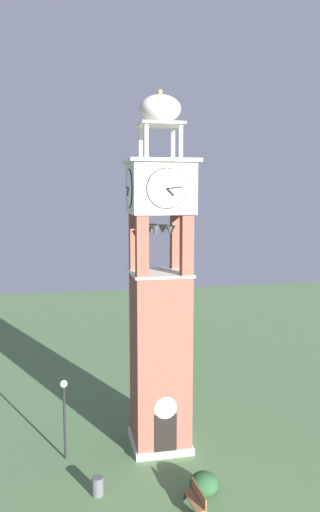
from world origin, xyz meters
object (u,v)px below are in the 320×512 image
Objects in this scene: clock_tower at (160,305)px; park_bench at (196,499)px; trash_bin at (97,486)px; lamp_post at (64,405)px.

clock_tower is 10.79× the size of park_bench.
lamp_post is at bearing 112.04° from trash_bin.
park_bench is 4.27m from trash_bin.
clock_tower reaches higher than park_bench.
clock_tower is at bearing 46.50° from trash_bin.
lamp_post reaches higher than trash_bin.
trash_bin is at bearing 154.36° from park_bench.
park_bench is 0.41× the size of lamp_post.
park_bench is at bearing -25.64° from trash_bin.
trash_bin is (-3.47, -3.66, -6.93)m from clock_tower.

